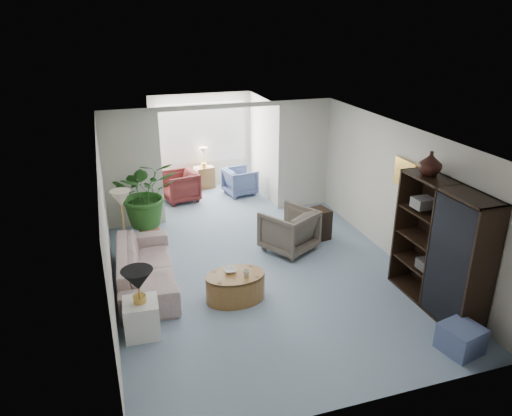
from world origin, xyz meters
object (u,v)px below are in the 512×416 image
object	(u,v)px
cabinet_urn	(430,163)
ottoman	(461,339)
framed_picture	(406,174)
floor_lamp	(121,198)
sofa	(146,267)
end_table	(142,318)
coffee_table	(235,287)
entertainment_cabinet	(441,248)
sunroom_chair_maroon	(180,186)
plant_pot	(149,232)
sunroom_chair_blue	(240,181)
wingback_chair	(289,230)
coffee_bowl	(230,271)
side_table_dark	(316,224)
coffee_cup	(246,273)
table_lamp	(138,280)
sunroom_table	(204,177)

from	to	relation	value
cabinet_urn	ottoman	bearing A→B (deg)	-102.65
framed_picture	floor_lamp	bearing A→B (deg)	162.33
sofa	end_table	xyz separation A→B (m)	(-0.20, -1.35, -0.07)
coffee_table	entertainment_cabinet	world-z (taller)	entertainment_cabinet
sofa	entertainment_cabinet	distance (m)	4.67
ottoman	sunroom_chair_maroon	distance (m)	7.27
plant_pot	sunroom_chair_blue	xyz separation A→B (m)	(2.46, 1.96, 0.17)
framed_picture	sunroom_chair_blue	world-z (taller)	framed_picture
framed_picture	wingback_chair	size ratio (longest dim) A/B	0.55
floor_lamp	wingback_chair	bearing A→B (deg)	-8.23
end_table	ottoman	bearing A→B (deg)	-22.57
coffee_bowl	end_table	bearing A→B (deg)	-158.80
side_table_dark	sunroom_chair_blue	xyz separation A→B (m)	(-0.73, 2.96, 0.02)
coffee_cup	coffee_bowl	bearing A→B (deg)	135.00
wingback_chair	ottoman	size ratio (longest dim) A/B	1.87
end_table	sunroom_chair_maroon	world-z (taller)	sunroom_chair_maroon
wingback_chair	sunroom_chair_maroon	bearing A→B (deg)	-94.97
coffee_cup	table_lamp	bearing A→B (deg)	-167.64
coffee_bowl	coffee_cup	distance (m)	0.28
wingback_chair	framed_picture	bearing A→B (deg)	117.74
coffee_cup	entertainment_cabinet	bearing A→B (deg)	-19.62
coffee_table	ottoman	world-z (taller)	coffee_table
sunroom_chair_blue	cabinet_urn	bearing A→B (deg)	-174.22
coffee_table	coffee_bowl	size ratio (longest dim) A/B	4.78
coffee_bowl	sunroom_table	size ratio (longest dim) A/B	0.35
wingback_chair	sunroom_chair_maroon	world-z (taller)	wingback_chair
entertainment_cabinet	sunroom_table	size ratio (longest dim) A/B	3.49
coffee_bowl	sunroom_chair_blue	size ratio (longest dim) A/B	0.27
table_lamp	coffee_cup	xyz separation A→B (m)	(1.64, 0.36, -0.38)
framed_picture	sunroom_chair_blue	size ratio (longest dim) A/B	0.69
coffee_cup	entertainment_cabinet	distance (m)	2.95
entertainment_cabinet	floor_lamp	bearing A→B (deg)	147.10
side_table_dark	coffee_bowl	bearing A→B (deg)	-144.34
end_table	wingback_chair	distance (m)	3.46
sunroom_chair_maroon	plant_pot	bearing A→B (deg)	-36.32
cabinet_urn	ottoman	world-z (taller)	cabinet_urn
coffee_table	ottoman	bearing A→B (deg)	-40.05
coffee_cup	plant_pot	size ratio (longest dim) A/B	0.27
coffee_bowl	sunroom_chair_blue	distance (m)	4.76
table_lamp	wingback_chair	bearing A→B (deg)	31.97
cabinet_urn	ottoman	size ratio (longest dim) A/B	0.75
framed_picture	end_table	xyz separation A→B (m)	(-4.62, -0.77, -1.44)
coffee_cup	cabinet_urn	xyz separation A→B (m)	(2.75, -0.48, 1.66)
end_table	floor_lamp	distance (m)	2.47
coffee_table	cabinet_urn	size ratio (longest dim) A/B	2.62
sofa	coffee_table	xyz separation A→B (m)	(1.29, -0.89, -0.11)
coffee_table	coffee_bowl	xyz separation A→B (m)	(-0.05, 0.10, 0.25)
sofa	cabinet_urn	size ratio (longest dim) A/B	6.31
sunroom_chair_maroon	coffee_cup	bearing A→B (deg)	-7.22
ottoman	sunroom_table	size ratio (longest dim) A/B	0.85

